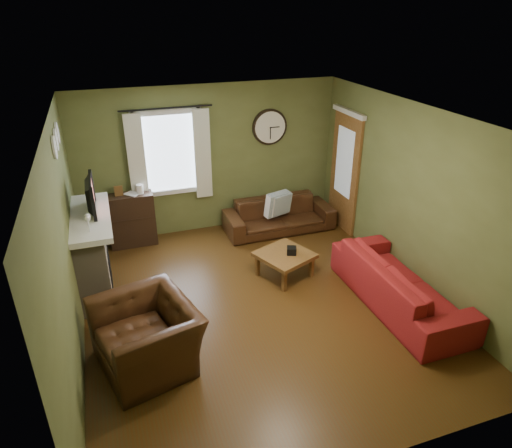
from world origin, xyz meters
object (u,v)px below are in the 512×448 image
object	(u,v)px
bookshelf	(132,220)
armchair	(147,336)
coffee_table	(284,265)
sofa_red	(400,283)
sofa_brown	(279,215)

from	to	relation	value
bookshelf	armchair	xyz separation A→B (m)	(-0.11, -3.02, -0.08)
bookshelf	armchair	size ratio (longest dim) A/B	0.79
armchair	coffee_table	xyz separation A→B (m)	(2.19, 1.22, -0.19)
sofa_red	coffee_table	bearing A→B (deg)	45.66
bookshelf	sofa_red	distance (m)	4.44
sofa_brown	armchair	distance (m)	3.82
sofa_red	armchair	world-z (taller)	armchair
bookshelf	sofa_red	world-z (taller)	bookshelf
sofa_red	sofa_brown	bearing A→B (deg)	14.91
sofa_brown	sofa_red	world-z (taller)	sofa_red
sofa_brown	armchair	size ratio (longest dim) A/B	1.68
bookshelf	sofa_brown	xyz separation A→B (m)	(2.58, -0.30, -0.17)
sofa_red	armchair	distance (m)	3.40
sofa_brown	armchair	bearing A→B (deg)	-134.68
bookshelf	coffee_table	distance (m)	2.76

